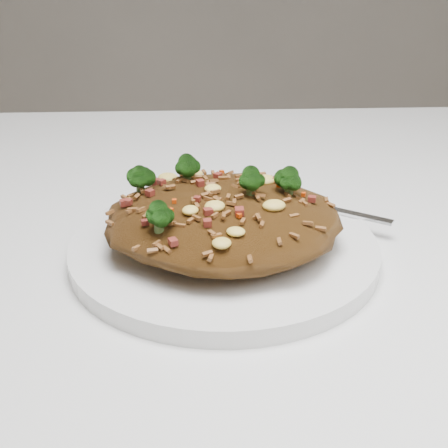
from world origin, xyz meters
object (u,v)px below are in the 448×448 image
Objects in this scene: plate at (224,249)px; fork at (312,205)px; fried_rice at (223,210)px; dining_table at (260,324)px.

fork is (0.08, 0.06, 0.01)m from plate.
fried_rice is (-0.00, 0.00, 0.03)m from plate.
dining_table is 0.14m from fried_rice.
plate is at bearing -109.60° from fork.
plate is 1.33× the size of fried_rice.
dining_table is 0.12m from fork.
dining_table is 8.32× the size of fork.
dining_table is at bearing 45.02° from plate.
fork reaches higher than plate.
fork is at bearing 37.18° from fried_rice.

